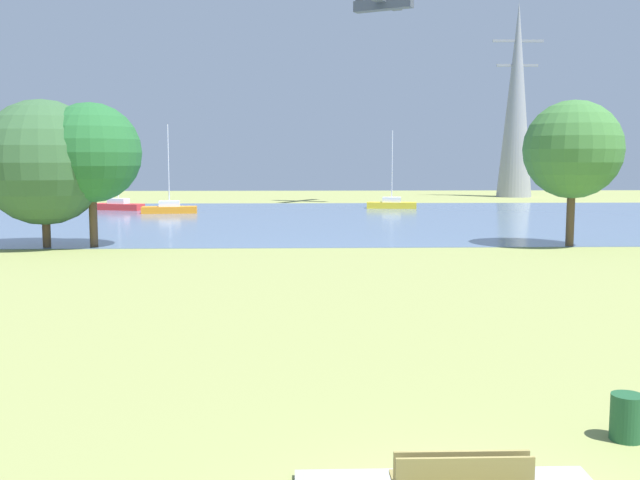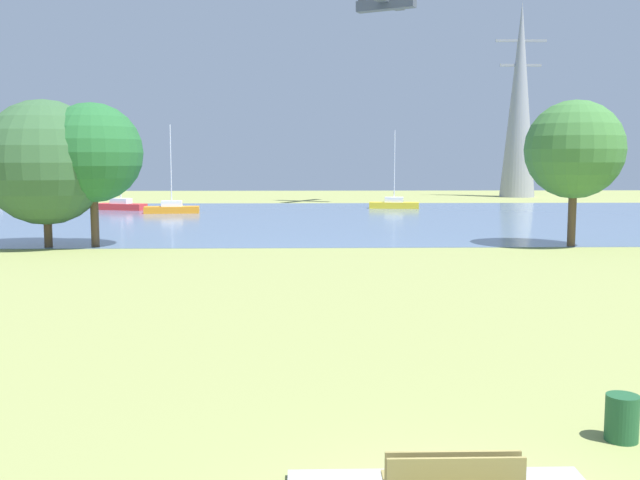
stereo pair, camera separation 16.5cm
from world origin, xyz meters
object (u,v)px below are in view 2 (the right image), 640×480
Objects in this scene: tree_west_near at (575,150)px; light_aircraft at (385,4)px; litter_bin at (622,418)px; sailboat_red at (121,205)px; electricity_pylon at (520,100)px; tree_west_far at (45,163)px; sailboat_yellow at (394,204)px; sailboat_orange at (172,208)px; tree_mid_shore at (92,153)px.

light_aircraft is at bearing 99.00° from tree_west_near.
tree_west_near is (9.43, 27.55, 4.91)m from litter_bin.
sailboat_red is 0.23× the size of electricity_pylon.
tree_west_far is 1.00× the size of tree_west_near.
sailboat_yellow is 21.61m from light_aircraft.
tree_west_far is at bearing 124.66° from litter_bin.
sailboat_red is at bearing -152.75° from electricity_pylon.
sailboat_orange is 0.99× the size of light_aircraft.
sailboat_orange is 0.98× the size of tree_west_near.
tree_mid_shore is at bearing 178.97° from tree_west_near.
tree_west_near reaches higher than sailboat_yellow.
litter_bin is 0.10× the size of tree_west_near.
electricity_pylon is (38.87, 52.12, 7.07)m from tree_mid_shore.
light_aircraft is at bearing 61.90° from tree_mid_shore.
sailboat_yellow is at bearing 53.30° from tree_west_far.
electricity_pylon is at bearing 34.93° from sailboat_orange.
sailboat_red is at bearing 142.07° from sailboat_orange.
sailboat_red is 26.17m from sailboat_yellow.
electricity_pylon reaches higher than litter_bin.
tree_west_far reaches higher than sailboat_red.
tree_west_far reaches higher than sailboat_yellow.
sailboat_yellow is 32.02m from tree_west_near.
tree_mid_shore is (-20.38, -30.64, 4.66)m from sailboat_yellow.
tree_west_near reaches higher than tree_mid_shore.
tree_west_near is at bearing -43.77° from sailboat_orange.
sailboat_orange is at bearing -164.24° from sailboat_yellow.
sailboat_red is 0.70× the size of light_aircraft.
tree_west_far is 67.06m from electricity_pylon.
electricity_pylon is at bearing 76.47° from tree_west_near.
litter_bin is 0.10× the size of light_aircraft.
litter_bin is 0.03× the size of electricity_pylon.
tree_west_near is (28.74, -0.39, 0.69)m from tree_west_far.
litter_bin is 29.53m from tree_west_near.
tree_west_near is at bearing -81.00° from light_aircraft.
tree_west_far is at bearing -126.70° from sailboat_yellow.
tree_mid_shore is at bearing -89.52° from sailboat_orange.
electricity_pylon reaches higher than sailboat_yellow.
tree_west_far reaches higher than tree_mid_shore.
tree_west_far is at bearing -128.41° from electricity_pylon.
litter_bin is 0.10× the size of sailboat_orange.
sailboat_orange is at bearing 84.67° from tree_west_far.
litter_bin is at bearing -93.51° from sailboat_yellow.
tree_west_near reaches higher than sailboat_red.
tree_west_near is 0.33× the size of electricity_pylon.
tree_mid_shore is (0.21, -24.83, 4.66)m from sailboat_orange.
litter_bin is at bearing -68.49° from sailboat_red.
sailboat_orange is 0.98× the size of tree_west_far.
tree_west_far is (-19.31, 27.93, 4.22)m from litter_bin.
sailboat_yellow is (26.13, 1.49, 0.02)m from sailboat_red.
electricity_pylon reaches higher than light_aircraft.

